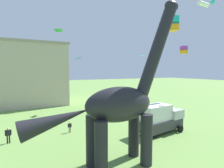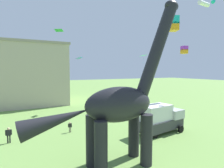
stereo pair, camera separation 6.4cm
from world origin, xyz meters
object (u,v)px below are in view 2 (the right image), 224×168
object	(u,v)px
person_vendor_side	(70,126)
kite_high_right	(79,58)
kite_mid_left	(143,56)
kite_mid_right	(59,30)
person_watching_child	(9,134)
parked_box_truck	(160,118)
kite_trailing	(173,24)
kite_high_left	(184,50)
dinosaur_sculpture	(119,104)
kite_far_right	(206,3)

from	to	relation	value
person_vendor_side	kite_high_right	bearing A→B (deg)	-49.07
kite_mid_left	kite_mid_right	bearing A→B (deg)	172.81
person_watching_child	kite_mid_left	distance (m)	26.72
person_watching_child	person_vendor_side	bearing A→B (deg)	-104.95
parked_box_truck	kite_trailing	size ratio (longest dim) A/B	4.08
parked_box_truck	kite_trailing	bearing A→B (deg)	-95.43
kite_mid_left	kite_high_right	bearing A→B (deg)	173.05
person_vendor_side	kite_high_left	xyz separation A→B (m)	(16.65, -1.04, 9.30)
dinosaur_sculpture	kite_trailing	distance (m)	10.81
person_watching_child	kite_trailing	world-z (taller)	kite_trailing
person_watching_child	kite_high_right	size ratio (longest dim) A/B	1.02
kite_mid_right	kite_high_left	world-z (taller)	kite_mid_right
kite_trailing	person_vendor_side	bearing A→B (deg)	146.26
kite_far_right	parked_box_truck	bearing A→B (deg)	-165.83
kite_high_right	kite_mid_right	size ratio (longest dim) A/B	0.92
person_vendor_side	kite_mid_right	world-z (taller)	kite_mid_right
kite_mid_right	kite_high_left	bearing A→B (deg)	-38.89
dinosaur_sculpture	parked_box_truck	size ratio (longest dim) A/B	2.17
kite_mid_left	kite_far_right	size ratio (longest dim) A/B	0.80
dinosaur_sculpture	kite_trailing	size ratio (longest dim) A/B	8.86
parked_box_truck	person_vendor_side	bearing A→B (deg)	144.43
person_watching_child	kite_high_left	distance (m)	24.45
kite_high_right	kite_high_left	xyz separation A→B (m)	(12.21, -12.04, 0.83)
kite_mid_left	kite_far_right	xyz separation A→B (m)	(2.50, -11.47, 6.85)
kite_mid_right	kite_far_right	world-z (taller)	kite_far_right
parked_box_truck	kite_mid_left	world-z (taller)	kite_mid_left
kite_trailing	kite_mid_right	bearing A→B (deg)	114.52
kite_high_right	kite_mid_left	xyz separation A→B (m)	(12.67, -1.55, 0.77)
person_vendor_side	kite_high_right	size ratio (longest dim) A/B	0.80
kite_mid_left	kite_trailing	bearing A→B (deg)	-117.02
parked_box_truck	kite_high_right	world-z (taller)	kite_high_right
kite_far_right	kite_high_right	bearing A→B (deg)	139.37
kite_high_right	kite_mid_right	bearing A→B (deg)	171.90
person_watching_child	kite_far_right	bearing A→B (deg)	-112.08
person_vendor_side	kite_trailing	world-z (taller)	kite_trailing
person_watching_child	kite_far_right	size ratio (longest dim) A/B	0.68
kite_high_right	kite_mid_left	distance (m)	12.78
dinosaur_sculpture	kite_mid_right	xyz separation A→B (m)	(-0.36, 20.21, 9.13)
kite_high_right	kite_trailing	world-z (taller)	kite_trailing
kite_trailing	kite_mid_left	size ratio (longest dim) A/B	0.80
kite_high_right	kite_mid_left	world-z (taller)	kite_mid_left
kite_high_left	kite_high_right	bearing A→B (deg)	135.39
person_vendor_side	kite_trailing	size ratio (longest dim) A/B	0.83
dinosaur_sculpture	parked_box_truck	world-z (taller)	dinosaur_sculpture
parked_box_truck	kite_high_left	world-z (taller)	kite_high_left
kite_mid_right	parked_box_truck	bearing A→B (deg)	-63.78
person_vendor_side	kite_trailing	distance (m)	15.60
kite_trailing	kite_far_right	world-z (taller)	kite_far_right
parked_box_truck	kite_mid_left	distance (m)	18.25
kite_high_right	kite_mid_right	distance (m)	5.63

